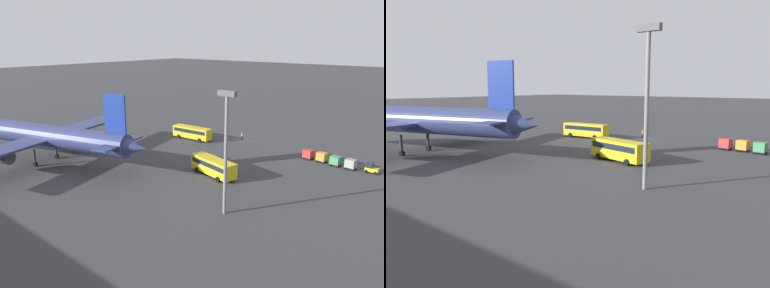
# 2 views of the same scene
# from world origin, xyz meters

# --- Properties ---
(ground_plane) EXTENTS (600.00, 600.00, 0.00)m
(ground_plane) POSITION_xyz_m (0.00, 0.00, 0.00)
(ground_plane) COLOR #38383A
(airplane) EXTENTS (52.24, 45.97, 15.32)m
(airplane) POSITION_xyz_m (22.15, 42.91, 5.75)
(airplane) COLOR navy
(airplane) RESTS_ON ground
(shuttle_bus_near) EXTENTS (10.76, 3.51, 3.19)m
(shuttle_bus_near) POSITION_xyz_m (9.67, 8.44, 1.91)
(shuttle_bus_near) COLOR gold
(shuttle_bus_near) RESTS_ON ground
(shuttle_bus_far) EXTENTS (10.66, 5.20, 3.27)m
(shuttle_bus_far) POSITION_xyz_m (-10.58, 26.05, 1.96)
(shuttle_bus_far) COLOR gold
(shuttle_bus_far) RESTS_ON ground
(baggage_tug) EXTENTS (2.42, 1.65, 2.10)m
(baggage_tug) POSITION_xyz_m (-32.83, 5.23, 0.94)
(baggage_tug) COLOR gold
(baggage_tug) RESTS_ON ground
(worker_person) EXTENTS (0.38, 0.38, 1.74)m
(worker_person) POSITION_xyz_m (-0.25, 0.35, 0.87)
(worker_person) COLOR #1E1E2D
(worker_person) RESTS_ON ground
(cargo_cart_grey) EXTENTS (2.21, 1.94, 2.06)m
(cargo_cart_grey) POSITION_xyz_m (-29.18, 5.87, 1.19)
(cargo_cart_grey) COLOR #38383D
(cargo_cart_grey) RESTS_ON ground
(cargo_cart_green) EXTENTS (2.21, 1.94, 2.06)m
(cargo_cart_green) POSITION_xyz_m (-26.14, 5.76, 1.19)
(cargo_cart_green) COLOR #38383D
(cargo_cart_green) RESTS_ON ground
(cargo_cart_orange) EXTENTS (2.21, 1.94, 2.06)m
(cargo_cart_orange) POSITION_xyz_m (-23.09, 5.18, 1.19)
(cargo_cart_orange) COLOR #38383D
(cargo_cart_orange) RESTS_ON ground
(cargo_cart_red) EXTENTS (2.21, 1.94, 2.06)m
(cargo_cart_red) POSITION_xyz_m (-20.04, 5.03, 1.19)
(cargo_cart_red) COLOR #38383D
(cargo_cart_red) RESTS_ON ground
(light_pole) EXTENTS (2.80, 0.70, 18.13)m
(light_pole) POSITION_xyz_m (-21.52, 37.69, 11.07)
(light_pole) COLOR slate
(light_pole) RESTS_ON ground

